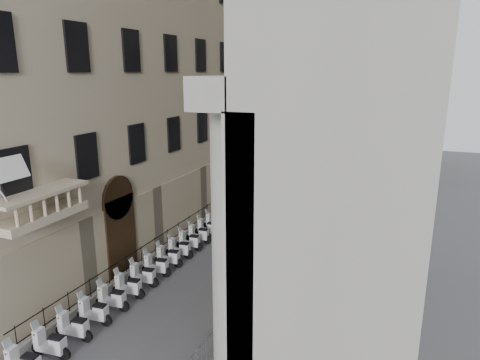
% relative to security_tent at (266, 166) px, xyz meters
% --- Properties ---
extents(far_building, '(22.00, 10.00, 30.00)m').
position_rel_security_tent_xyz_m(far_building, '(2.70, 18.00, 12.38)').
color(far_building, beige).
rests_on(far_building, ground).
extents(iron_fence, '(0.30, 28.00, 1.40)m').
position_rel_security_tent_xyz_m(iron_fence, '(-1.60, -12.00, -2.62)').
color(iron_fence, black).
rests_on(iron_fence, ground).
extents(blue_awning, '(1.60, 3.00, 3.00)m').
position_rel_security_tent_xyz_m(blue_awning, '(6.85, -4.00, -2.62)').
color(blue_awning, navy).
rests_on(blue_awning, ground).
extents(flag, '(1.00, 1.40, 8.20)m').
position_rel_security_tent_xyz_m(flag, '(-1.30, -25.00, -2.62)').
color(flag, '#9E0C11').
rests_on(flag, ground).
extents(scooter_1, '(1.45, 0.70, 1.50)m').
position_rel_security_tent_xyz_m(scooter_1, '(-0.29, -25.07, -2.62)').
color(scooter_1, silver).
rests_on(scooter_1, ground).
extents(scooter_2, '(1.45, 0.70, 1.50)m').
position_rel_security_tent_xyz_m(scooter_2, '(-0.29, -23.82, -2.62)').
color(scooter_2, silver).
rests_on(scooter_2, ground).
extents(scooter_3, '(1.45, 0.70, 1.50)m').
position_rel_security_tent_xyz_m(scooter_3, '(-0.29, -22.57, -2.62)').
color(scooter_3, silver).
rests_on(scooter_3, ground).
extents(scooter_4, '(1.45, 0.70, 1.50)m').
position_rel_security_tent_xyz_m(scooter_4, '(-0.29, -21.32, -2.62)').
color(scooter_4, silver).
rests_on(scooter_4, ground).
extents(scooter_5, '(1.45, 0.70, 1.50)m').
position_rel_security_tent_xyz_m(scooter_5, '(-0.29, -20.08, -2.62)').
color(scooter_5, silver).
rests_on(scooter_5, ground).
extents(scooter_6, '(1.45, 0.70, 1.50)m').
position_rel_security_tent_xyz_m(scooter_6, '(-0.29, -18.83, -2.62)').
color(scooter_6, silver).
rests_on(scooter_6, ground).
extents(scooter_7, '(1.45, 0.70, 1.50)m').
position_rel_security_tent_xyz_m(scooter_7, '(-0.29, -17.58, -2.62)').
color(scooter_7, silver).
rests_on(scooter_7, ground).
extents(scooter_8, '(1.45, 0.70, 1.50)m').
position_rel_security_tent_xyz_m(scooter_8, '(-0.29, -16.33, -2.62)').
color(scooter_8, silver).
rests_on(scooter_8, ground).
extents(scooter_9, '(1.45, 0.70, 1.50)m').
position_rel_security_tent_xyz_m(scooter_9, '(-0.29, -15.08, -2.62)').
color(scooter_9, silver).
rests_on(scooter_9, ground).
extents(scooter_10, '(1.45, 0.70, 1.50)m').
position_rel_security_tent_xyz_m(scooter_10, '(-0.29, -13.83, -2.62)').
color(scooter_10, silver).
rests_on(scooter_10, ground).
extents(scooter_11, '(1.45, 0.70, 1.50)m').
position_rel_security_tent_xyz_m(scooter_11, '(-0.29, -12.58, -2.62)').
color(scooter_11, silver).
rests_on(scooter_11, ground).
extents(scooter_12, '(1.45, 0.70, 1.50)m').
position_rel_security_tent_xyz_m(scooter_12, '(-0.29, -11.33, -2.62)').
color(scooter_12, silver).
rests_on(scooter_12, ground).
extents(scooter_13, '(1.45, 0.70, 1.50)m').
position_rel_security_tent_xyz_m(scooter_13, '(-0.29, -10.08, -2.62)').
color(scooter_13, silver).
rests_on(scooter_13, ground).
extents(scooter_14, '(1.45, 0.70, 1.50)m').
position_rel_security_tent_xyz_m(scooter_14, '(-0.29, -8.83, -2.62)').
color(scooter_14, silver).
rests_on(scooter_14, ground).
extents(barrier_1, '(0.60, 2.40, 1.10)m').
position_rel_security_tent_xyz_m(barrier_1, '(5.48, -22.53, -2.62)').
color(barrier_1, '#ACAFB4').
rests_on(barrier_1, ground).
extents(barrier_2, '(0.60, 2.40, 1.10)m').
position_rel_security_tent_xyz_m(barrier_2, '(5.48, -20.03, -2.62)').
color(barrier_2, '#ACAFB4').
rests_on(barrier_2, ground).
extents(barrier_3, '(0.60, 2.40, 1.10)m').
position_rel_security_tent_xyz_m(barrier_3, '(5.48, -17.53, -2.62)').
color(barrier_3, '#ACAFB4').
rests_on(barrier_3, ground).
extents(barrier_4, '(0.60, 2.40, 1.10)m').
position_rel_security_tent_xyz_m(barrier_4, '(5.48, -15.03, -2.62)').
color(barrier_4, '#ACAFB4').
rests_on(barrier_4, ground).
extents(barrier_5, '(0.60, 2.40, 1.10)m').
position_rel_security_tent_xyz_m(barrier_5, '(5.48, -12.53, -2.62)').
color(barrier_5, '#ACAFB4').
rests_on(barrier_5, ground).
extents(barrier_6, '(0.60, 2.40, 1.10)m').
position_rel_security_tent_xyz_m(barrier_6, '(5.48, -10.03, -2.62)').
color(barrier_6, '#ACAFB4').
rests_on(barrier_6, ground).
extents(security_tent, '(3.86, 3.86, 3.13)m').
position_rel_security_tent_xyz_m(security_tent, '(0.00, 0.00, 0.00)').
color(security_tent, silver).
rests_on(security_tent, ground).
extents(street_lamp, '(2.64, 1.06, 8.43)m').
position_rel_security_tent_xyz_m(street_lamp, '(-1.18, -6.36, 2.42)').
color(street_lamp, gray).
rests_on(street_lamp, ground).
extents(info_kiosk, '(0.54, 0.92, 1.86)m').
position_rel_security_tent_xyz_m(info_kiosk, '(0.20, -10.53, -1.68)').
color(info_kiosk, black).
rests_on(info_kiosk, ground).
extents(pedestrian_a, '(0.77, 0.60, 1.87)m').
position_rel_security_tent_xyz_m(pedestrian_a, '(4.85, -3.76, -1.68)').
color(pedestrian_a, '#0D1737').
rests_on(pedestrian_a, ground).
extents(pedestrian_b, '(0.87, 0.75, 1.53)m').
position_rel_security_tent_xyz_m(pedestrian_b, '(5.02, 0.06, -1.86)').
color(pedestrian_b, black).
rests_on(pedestrian_b, ground).
extents(pedestrian_c, '(1.02, 1.00, 1.77)m').
position_rel_security_tent_xyz_m(pedestrian_c, '(1.60, 5.01, -1.73)').
color(pedestrian_c, black).
rests_on(pedestrian_c, ground).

